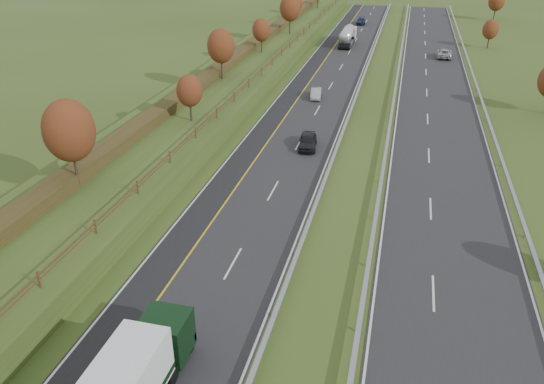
% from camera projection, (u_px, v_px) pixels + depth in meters
% --- Properties ---
extents(ground, '(400.00, 400.00, 0.00)m').
position_uv_depth(ground, '(366.00, 125.00, 64.46)').
color(ground, '#344B1A').
rests_on(ground, ground).
extents(near_carriageway, '(10.50, 200.00, 0.04)m').
position_uv_depth(near_carriageway, '(309.00, 107.00, 70.51)').
color(near_carriageway, '#252527').
rests_on(near_carriageway, ground).
extents(far_carriageway, '(10.50, 200.00, 0.04)m').
position_uv_depth(far_carriageway, '(438.00, 117.00, 66.93)').
color(far_carriageway, '#252527').
rests_on(far_carriageway, ground).
extents(hard_shoulder, '(3.00, 200.00, 0.04)m').
position_uv_depth(hard_shoulder, '(282.00, 105.00, 71.32)').
color(hard_shoulder, black).
rests_on(hard_shoulder, ground).
extents(lane_markings, '(26.75, 200.00, 0.01)m').
position_uv_depth(lane_markings, '(357.00, 111.00, 69.00)').
color(lane_markings, silver).
rests_on(lane_markings, near_carriageway).
extents(embankment_left, '(12.00, 200.00, 2.00)m').
position_uv_depth(embankment_left, '(217.00, 93.00, 72.88)').
color(embankment_left, '#344B1A').
rests_on(embankment_left, ground).
extents(hedge_left, '(2.20, 180.00, 1.10)m').
position_uv_depth(hedge_left, '(202.00, 81.00, 72.61)').
color(hedge_left, '#333215').
rests_on(hedge_left, embankment_left).
extents(fence_left, '(0.12, 189.06, 1.20)m').
position_uv_depth(fence_left, '(247.00, 84.00, 70.77)').
color(fence_left, '#422B19').
rests_on(fence_left, embankment_left).
extents(median_barrier_near, '(0.32, 200.00, 0.71)m').
position_uv_depth(median_barrier_near, '(352.00, 106.00, 69.00)').
color(median_barrier_near, '#909398').
rests_on(median_barrier_near, ground).
extents(median_barrier_far, '(0.32, 200.00, 0.71)m').
position_uv_depth(median_barrier_far, '(392.00, 109.00, 67.90)').
color(median_barrier_far, '#909398').
rests_on(median_barrier_far, ground).
extents(outer_barrier_far, '(0.32, 200.00, 0.71)m').
position_uv_depth(outer_barrier_far, '(487.00, 116.00, 65.40)').
color(outer_barrier_far, '#909398').
rests_on(outer_barrier_far, ground).
extents(trees_left, '(6.64, 164.30, 7.66)m').
position_uv_depth(trees_left, '(208.00, 60.00, 67.45)').
color(trees_left, '#2D2116').
rests_on(trees_left, embankment_left).
extents(trees_far, '(8.45, 118.60, 7.12)m').
position_uv_depth(trees_far, '(520.00, 43.00, 87.36)').
color(trees_far, '#2D2116').
rests_on(trees_far, ground).
extents(road_tanker, '(2.40, 11.22, 3.46)m').
position_uv_depth(road_tanker, '(348.00, 35.00, 105.72)').
color(road_tanker, silver).
rests_on(road_tanker, near_carriageway).
extents(car_dark_near, '(2.39, 4.79, 1.57)m').
position_uv_depth(car_dark_near, '(308.00, 141.00, 57.52)').
color(car_dark_near, black).
rests_on(car_dark_near, near_carriageway).
extents(car_silver_mid, '(1.96, 4.21, 1.33)m').
position_uv_depth(car_silver_mid, '(316.00, 93.00, 73.94)').
color(car_silver_mid, '#99989C').
rests_on(car_silver_mid, near_carriageway).
extents(car_small_far, '(2.10, 4.96, 1.43)m').
position_uv_depth(car_small_far, '(361.00, 21.00, 127.38)').
color(car_small_far, '#141C3E').
rests_on(car_small_far, near_carriageway).
extents(car_oncoming, '(2.82, 5.75, 1.57)m').
position_uv_depth(car_oncoming, '(444.00, 53.00, 95.91)').
color(car_oncoming, '#AAABAF').
rests_on(car_oncoming, far_carriageway).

